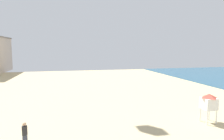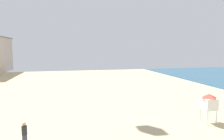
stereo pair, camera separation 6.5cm
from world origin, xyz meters
name	(u,v)px [view 1 (the left image)]	position (x,y,z in m)	size (l,w,h in m)	color
kite_flyer	(25,133)	(-3.33, 13.78, 0.92)	(0.34, 0.34, 1.64)	#383D4C
lifeguard_stand	(209,102)	(11.34, 14.81, 1.84)	(1.10, 1.10, 2.55)	white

